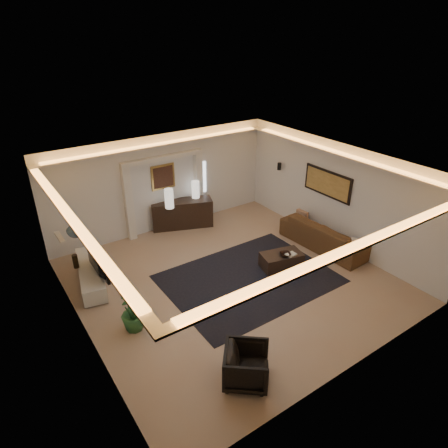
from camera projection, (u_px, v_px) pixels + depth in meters
floor at (231, 280)px, 9.78m from camera, size 7.00×7.00×0.00m
ceiling at (232, 168)px, 8.46m from camera, size 7.00×7.00×0.00m
wall_back at (163, 183)px, 11.69m from camera, size 7.00×0.00×7.00m
wall_front at (354, 309)px, 6.54m from camera, size 7.00×0.00×7.00m
wall_left at (78, 277)px, 7.36m from camera, size 0.00×7.00×7.00m
wall_right at (335, 195)px, 10.88m from camera, size 0.00×7.00×7.00m
cove_soffit at (232, 180)px, 8.59m from camera, size 7.00×7.00×0.04m
daylight_slit at (202, 177)px, 12.40m from camera, size 0.25×0.03×1.00m
area_rug at (249, 279)px, 9.83m from camera, size 4.00×3.00×0.01m
pilaster_left at (129, 204)px, 11.20m from camera, size 0.22×0.20×2.20m
pilaster_right at (198, 187)px, 12.36m from camera, size 0.22×0.20×2.20m
alcove_header at (163, 158)px, 11.26m from camera, size 2.52×0.20×0.12m
painting_frame at (163, 177)px, 11.58m from camera, size 0.74×0.04×0.74m
painting_canvas at (163, 177)px, 11.56m from camera, size 0.62×0.02×0.62m
art_panel_frame at (328, 183)px, 10.97m from camera, size 0.04×1.64×0.74m
art_panel_gold at (327, 184)px, 10.96m from camera, size 0.02×1.50×0.62m
wall_sconce at (279, 166)px, 12.33m from camera, size 0.12×0.12×0.22m
wall_niche at (60, 237)px, 8.33m from camera, size 0.10×0.55×0.04m
console at (182, 214)px, 12.21m from camera, size 1.92×1.21×0.92m
lamp_left at (169, 200)px, 11.45m from camera, size 0.27×0.27×0.58m
lamp_right at (196, 191)px, 12.12m from camera, size 0.30×0.30×0.53m
media_ledge at (91, 274)px, 9.63m from camera, size 0.95×2.16×0.39m
tv at (92, 259)px, 9.12m from camera, size 1.27×0.18×0.73m
figurine at (75, 260)px, 9.43m from camera, size 0.13×0.13×0.35m
ginger_jar at (75, 229)px, 8.24m from camera, size 0.41×0.41×0.36m
plant at (133, 311)px, 8.05m from camera, size 0.68×0.68×0.88m
sofa at (325, 234)px, 11.11m from camera, size 2.64×1.15×0.75m
throw_blanket at (355, 244)px, 10.30m from camera, size 0.61×0.55×0.06m
throw_pillow at (302, 217)px, 11.72m from camera, size 0.15×0.39×0.38m
coffee_table at (281, 260)px, 10.22m from camera, size 1.14×0.80×0.39m
bowl at (285, 254)px, 10.04m from camera, size 0.36×0.36×0.07m
magazine at (291, 254)px, 10.07m from camera, size 0.28×0.20×0.03m
armchair at (247, 366)px, 6.88m from camera, size 1.09×1.09×0.71m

